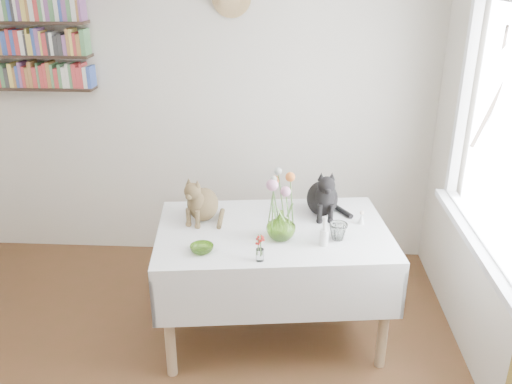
# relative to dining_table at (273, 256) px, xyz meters

# --- Properties ---
(room) EXTENTS (4.08, 4.58, 2.58)m
(room) POSITION_rel_dining_table_xyz_m (-0.79, -1.15, 0.68)
(room) COLOR brown
(room) RESTS_ON ground
(window) EXTENTS (0.12, 1.52, 1.32)m
(window) POSITION_rel_dining_table_xyz_m (1.17, -0.35, 0.82)
(window) COLOR white
(window) RESTS_ON room
(dining_table) EXTENTS (1.52, 1.07, 0.76)m
(dining_table) POSITION_rel_dining_table_xyz_m (0.00, 0.00, 0.00)
(dining_table) COLOR white
(dining_table) RESTS_ON room
(tabby_cat) EXTENTS (0.30, 0.33, 0.31)m
(tabby_cat) POSITION_rel_dining_table_xyz_m (-0.45, 0.13, 0.34)
(tabby_cat) COLOR brown
(tabby_cat) RESTS_ON dining_table
(black_cat) EXTENTS (0.25, 0.30, 0.33)m
(black_cat) POSITION_rel_dining_table_xyz_m (0.31, 0.25, 0.35)
(black_cat) COLOR black
(black_cat) RESTS_ON dining_table
(flower_vase) EXTENTS (0.19, 0.19, 0.18)m
(flower_vase) POSITION_rel_dining_table_xyz_m (0.05, -0.12, 0.28)
(flower_vase) COLOR #8BC044
(flower_vase) RESTS_ON dining_table
(green_bowl) EXTENTS (0.17, 0.17, 0.04)m
(green_bowl) POSITION_rel_dining_table_xyz_m (-0.40, -0.31, 0.21)
(green_bowl) COLOR #8BC044
(green_bowl) RESTS_ON dining_table
(drinking_glass) EXTENTS (0.12, 0.12, 0.10)m
(drinking_glass) POSITION_rel_dining_table_xyz_m (0.39, -0.11, 0.24)
(drinking_glass) COLOR white
(drinking_glass) RESTS_ON dining_table
(candlestick) EXTENTS (0.05, 0.05, 0.18)m
(candlestick) POSITION_rel_dining_table_xyz_m (0.30, -0.19, 0.25)
(candlestick) COLOR white
(candlestick) RESTS_ON dining_table
(berry_jar) EXTENTS (0.04, 0.04, 0.18)m
(berry_jar) POSITION_rel_dining_table_xyz_m (-0.06, -0.39, 0.27)
(berry_jar) COLOR white
(berry_jar) RESTS_ON dining_table
(porcelain_figurine) EXTENTS (0.05, 0.05, 0.09)m
(porcelain_figurine) POSITION_rel_dining_table_xyz_m (0.55, 0.11, 0.23)
(porcelain_figurine) COLOR white
(porcelain_figurine) RESTS_ON dining_table
(flower_bouquet) EXTENTS (0.17, 0.12, 0.39)m
(flower_bouquet) POSITION_rel_dining_table_xyz_m (0.05, -0.11, 0.53)
(flower_bouquet) COLOR #4C7233
(flower_bouquet) RESTS_ON flower_vase
(bookshelf_unit) EXTENTS (1.00, 0.16, 0.91)m
(bookshelf_unit) POSITION_rel_dining_table_xyz_m (-1.89, 1.01, 1.27)
(bookshelf_unit) COLOR black
(bookshelf_unit) RESTS_ON room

